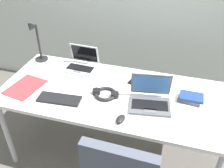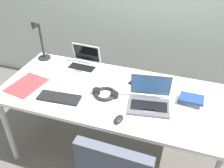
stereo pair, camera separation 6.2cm
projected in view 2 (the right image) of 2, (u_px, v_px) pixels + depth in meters
The scene contains 11 objects.
ground_plane at pixel (112, 153), 2.44m from camera, with size 12.00×12.00×0.00m, color #56514C.
desk at pixel (112, 98), 2.04m from camera, with size 1.80×0.80×0.74m.
desk_lamp at pixel (39, 41), 2.32m from camera, with size 0.12×0.18×0.40m.
laptop_back_right at pixel (149, 100), 1.86m from camera, with size 0.34×0.30×0.22m.
laptop_by_keyboard at pixel (83, 64), 2.30m from camera, with size 0.28×0.24×0.20m.
external_keyboard at pixel (59, 98), 1.94m from camera, with size 0.33×0.12×0.02m, color black.
computer_mouse at pixel (119, 119), 1.73m from camera, with size 0.06×0.10×0.03m, color black.
cell_phone at pixel (135, 81), 2.14m from camera, with size 0.06×0.14×0.01m, color black.
headphones at pixel (105, 94), 1.97m from camera, with size 0.21×0.18×0.04m.
book_stack at pixel (191, 100), 1.89m from camera, with size 0.19×0.15×0.05m.
paper_folder_front_right at pixel (27, 85), 2.09m from camera, with size 0.23×0.31×0.01m, color red.
Camera 2 is at (0.51, -1.52, 1.95)m, focal length 40.41 mm.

